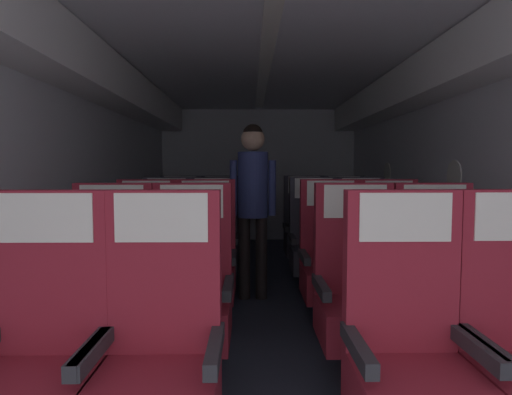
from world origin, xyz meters
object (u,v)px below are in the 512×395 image
seat_a_left_aisle (159,360)px  seat_c_right_window (332,264)px  seat_d_left_window (166,245)px  seat_e_right_window (305,232)px  seat_c_left_window (145,265)px  seat_c_left_aisle (205,264)px  seat_a_right_window (410,359)px  seat_b_right_aisle (438,295)px  seat_b_left_aisle (191,296)px  seat_e_left_window (179,232)px  seat_b_right_window (357,296)px  seat_d_right_window (314,245)px  seat_d_left_aisle (213,245)px  seat_c_right_aisle (391,264)px  seat_d_right_aisle (362,245)px  seat_a_left_window (40,361)px  seat_e_right_aisle (345,232)px  seat_e_left_aisle (220,232)px  seat_b_left_window (109,297)px  flight_attendant (253,192)px

seat_a_left_aisle → seat_c_right_window: size_ratio=1.00×
seat_d_left_window → seat_e_right_window: 1.70m
seat_c_left_window → seat_c_left_aisle: bearing=2.1°
seat_a_right_window → seat_b_right_aisle: 0.98m
seat_a_right_window → seat_c_right_window: same height
seat_a_right_window → seat_b_right_aisle: same height
seat_b_left_aisle → seat_c_right_window: (0.99, 0.84, 0.00)m
seat_b_right_aisle → seat_e_left_window: bearing=127.6°
seat_b_right_window → seat_d_right_window: same height
seat_d_left_aisle → seat_c_right_aisle: bearing=-30.7°
seat_d_left_window → seat_a_right_window: bearing=-60.1°
seat_c_left_window → seat_c_left_aisle: (0.47, 0.02, 0.00)m
seat_a_right_window → seat_d_right_aisle: size_ratio=1.00×
seat_a_left_window → seat_e_left_window: bearing=90.1°
seat_a_left_window → seat_c_left_window: (0.00, 1.69, 0.00)m
seat_a_left_aisle → seat_c_right_aisle: bearing=48.9°
seat_b_right_window → seat_d_left_window: bearing=130.7°
seat_a_left_aisle → seat_a_right_window: (0.99, -0.00, 0.00)m
seat_e_left_window → seat_b_right_window: bearing=-60.1°
seat_d_right_window → seat_e_right_aisle: bearing=59.4°
seat_b_right_aisle → seat_e_right_aisle: (0.00, 2.52, 0.00)m
seat_a_right_window → seat_e_right_aisle: bearing=81.8°
seat_e_left_aisle → seat_c_right_window: bearing=-59.6°
seat_c_right_aisle → seat_b_left_aisle: bearing=-150.5°
seat_d_right_aisle → seat_e_right_window: bearing=118.0°
seat_b_left_window → seat_d_right_aisle: bearing=41.3°
seat_b_right_window → seat_c_right_aisle: size_ratio=1.00×
seat_e_left_aisle → flight_attendant: bearing=-69.8°
seat_c_left_window → seat_d_right_aisle: same height
seat_e_right_aisle → flight_attendant: flight_attendant is taller
seat_c_left_aisle → seat_d_right_aisle: same height
seat_b_right_window → seat_e_left_window: same height
seat_b_left_window → seat_c_right_window: 1.70m
seat_c_left_window → seat_a_left_window: bearing=-90.0°
seat_c_right_window → seat_d_left_window: size_ratio=1.00×
seat_b_left_window → seat_b_right_aisle: (1.94, 0.01, 0.00)m
seat_b_left_aisle → seat_c_left_window: (-0.47, 0.83, 0.00)m
seat_d_left_window → seat_e_left_window: (-0.00, 0.84, 0.00)m
seat_a_left_window → seat_c_right_window: bearing=49.2°
seat_c_left_window → seat_d_left_aisle: bearing=62.0°
seat_c_right_window → seat_d_left_aisle: same height
seat_c_left_window → seat_b_right_aisle: bearing=-23.4°
seat_a_left_window → seat_e_left_aisle: same height
seat_c_left_window → seat_d_right_aisle: bearing=23.7°
seat_b_right_window → seat_c_left_window: (-1.45, 0.84, 0.00)m
seat_e_right_aisle → seat_c_left_aisle: bearing=-131.4°
seat_a_left_window → seat_c_left_aisle: (0.47, 1.71, 0.00)m
seat_a_right_window → seat_c_right_window: size_ratio=1.00×
seat_e_left_aisle → flight_attendant: flight_attendant is taller
seat_b_right_window → seat_e_left_aisle: same height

